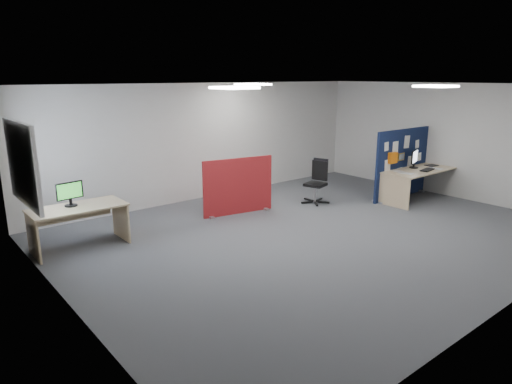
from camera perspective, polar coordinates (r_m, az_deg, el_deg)
floor at (r=8.67m, az=7.51°, el=-5.04°), size 9.00×9.00×0.00m
ceiling at (r=8.19m, az=8.14°, el=13.09°), size 9.00×7.00×0.02m
wall_back at (r=10.97m, az=-5.73°, el=6.37°), size 9.00×0.02×2.70m
wall_left at (r=5.95m, az=-23.30°, el=-1.55°), size 0.02×7.00×2.70m
wall_right at (r=11.98m, az=22.76°, el=6.00°), size 0.02×7.00×2.70m
window at (r=7.83m, az=-27.18°, el=3.12°), size 0.06×1.70×1.30m
ceiling_lights at (r=8.89m, az=6.39°, el=13.04°), size 4.10×4.10×0.04m
navy_divider at (r=11.44m, az=17.73°, el=3.41°), size 1.99×0.30×1.64m
main_desk at (r=11.40m, az=19.43°, el=1.94°), size 2.00×0.89×0.73m
monitor_main at (r=11.43m, az=19.21°, el=4.03°), size 0.48×0.20×0.43m
keyboard at (r=11.28m, az=20.61°, el=2.61°), size 0.47×0.25×0.02m
mouse at (r=11.56m, az=20.97°, el=2.86°), size 0.10×0.06×0.03m
paper_tray at (r=11.92m, az=21.10°, el=3.13°), size 0.31×0.26×0.01m
red_divider at (r=9.62m, az=-2.24°, el=0.67°), size 1.58×0.34×1.20m
second_desk at (r=8.29m, az=-21.41°, el=-2.86°), size 1.53×0.76×0.73m
monitor_second at (r=8.23m, az=-22.25°, el=-0.11°), size 0.46×0.21×0.41m
office_chair at (r=10.58m, az=7.71°, el=1.69°), size 0.66×0.63×0.99m
desk_papers at (r=11.10m, az=19.11°, el=2.50°), size 1.28×0.70×0.00m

